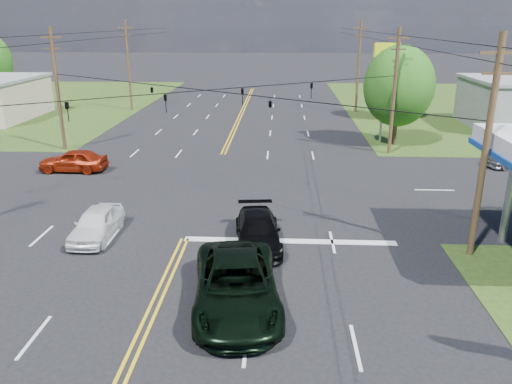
# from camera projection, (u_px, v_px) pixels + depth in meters

# --- Properties ---
(ground) EXTENTS (280.00, 280.00, 0.00)m
(ground) POSITION_uv_depth(u_px,v_px,m) (209.00, 187.00, 31.36)
(ground) COLOR black
(ground) RESTS_ON ground
(stop_bar) EXTENTS (10.00, 0.50, 0.02)m
(stop_bar) POSITION_uv_depth(u_px,v_px,m) (290.00, 241.00, 23.56)
(stop_bar) COLOR silver
(stop_bar) RESTS_ON ground
(pole_se) EXTENTS (1.60, 0.28, 9.50)m
(pole_se) POSITION_uv_depth(u_px,v_px,m) (486.00, 147.00, 20.63)
(pole_se) COLOR #452E1D
(pole_se) RESTS_ON ground
(pole_nw) EXTENTS (1.60, 0.28, 9.50)m
(pole_nw) POSITION_uv_depth(u_px,v_px,m) (57.00, 88.00, 38.89)
(pole_nw) COLOR #452E1D
(pole_nw) RESTS_ON ground
(pole_ne) EXTENTS (1.60, 0.28, 9.50)m
(pole_ne) POSITION_uv_depth(u_px,v_px,m) (394.00, 90.00, 37.64)
(pole_ne) COLOR #452E1D
(pole_ne) RESTS_ON ground
(pole_left_far) EXTENTS (1.60, 0.28, 10.00)m
(pole_left_far) POSITION_uv_depth(u_px,v_px,m) (128.00, 65.00, 56.76)
(pole_left_far) COLOR #452E1D
(pole_left_far) RESTS_ON ground
(pole_right_far) EXTENTS (1.60, 0.28, 10.00)m
(pole_right_far) POSITION_uv_depth(u_px,v_px,m) (358.00, 66.00, 55.51)
(pole_right_far) COLOR #452E1D
(pole_right_far) RESTS_ON ground
(span_wire_signals) EXTENTS (26.00, 18.00, 1.13)m
(span_wire_signals) POSITION_uv_depth(u_px,v_px,m) (205.00, 90.00, 29.41)
(span_wire_signals) COLOR black
(span_wire_signals) RESTS_ON ground
(power_lines) EXTENTS (26.04, 100.00, 0.64)m
(power_lines) POSITION_uv_depth(u_px,v_px,m) (198.00, 46.00, 26.68)
(power_lines) COLOR black
(power_lines) RESTS_ON ground
(tree_right_a) EXTENTS (5.70, 5.70, 8.18)m
(tree_right_a) POSITION_uv_depth(u_px,v_px,m) (399.00, 86.00, 40.44)
(tree_right_a) COLOR #452E1D
(tree_right_a) RESTS_ON ground
(tree_right_b) EXTENTS (4.94, 4.94, 7.09)m
(tree_right_b) POSITION_uv_depth(u_px,v_px,m) (397.00, 78.00, 51.87)
(tree_right_b) COLOR #452E1D
(tree_right_b) RESTS_ON ground
(pickup_dkgreen) EXTENTS (3.73, 6.79, 1.80)m
(pickup_dkgreen) POSITION_uv_depth(u_px,v_px,m) (236.00, 285.00, 17.86)
(pickup_dkgreen) COLOR black
(pickup_dkgreen) RESTS_ON ground
(suv_black) EXTENTS (2.52, 5.12, 1.43)m
(suv_black) POSITION_uv_depth(u_px,v_px,m) (258.00, 231.00, 22.93)
(suv_black) COLOR black
(suv_black) RESTS_ON ground
(pickup_white) EXTENTS (1.72, 4.24, 1.44)m
(pickup_white) POSITION_uv_depth(u_px,v_px,m) (96.00, 223.00, 23.77)
(pickup_white) COLOR white
(pickup_white) RESTS_ON ground
(sedan_red) EXTENTS (4.58, 1.87, 1.56)m
(sedan_red) POSITION_uv_depth(u_px,v_px,m) (73.00, 160.00, 34.33)
(sedan_red) COLOR maroon
(sedan_red) RESTS_ON ground
(polesign_ne) EXTENTS (2.25, 0.89, 8.25)m
(polesign_ne) POSITION_uv_depth(u_px,v_px,m) (386.00, 65.00, 40.82)
(polesign_ne) COLOR #A5A5AA
(polesign_ne) RESTS_ON ground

